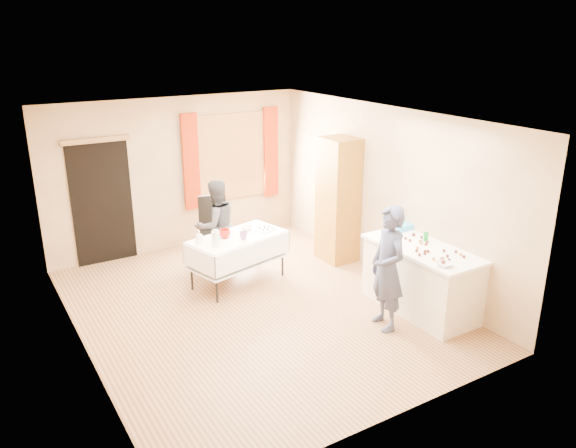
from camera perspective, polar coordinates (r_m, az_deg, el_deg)
floor at (r=7.84m, az=-3.30°, el=-8.51°), size 4.50×5.50×0.02m
ceiling at (r=7.03m, az=-3.71°, el=10.79°), size 4.50×5.50×0.02m
wall_back at (r=9.76m, az=-11.16°, el=4.99°), size 4.50×0.02×2.60m
wall_front at (r=5.23m, az=11.00°, el=-7.63°), size 4.50×0.02×2.60m
wall_left at (r=6.65m, az=-20.96°, el=-2.65°), size 0.02×5.50×2.60m
wall_right at (r=8.57m, az=9.98°, el=3.09°), size 0.02×5.50×2.60m
window_frame at (r=10.06m, az=-5.80°, el=6.84°), size 1.32×0.06×1.52m
window_pane at (r=10.05m, az=-5.76°, el=6.82°), size 1.20×0.02×1.40m
curtain_left at (r=9.71m, az=-9.83°, el=6.21°), size 0.28×0.06×1.65m
curtain_right at (r=10.37m, az=-1.76°, el=7.29°), size 0.28×0.06×1.65m
doorway at (r=9.46m, az=-18.35°, el=2.03°), size 0.95×0.04×2.00m
door_lintel at (r=9.21m, az=-18.97°, el=8.06°), size 1.05×0.06×0.08m
cabinet at (r=9.12m, az=5.11°, el=2.43°), size 0.50×0.60×2.03m
counter at (r=7.80m, az=13.35°, el=-5.42°), size 0.78×1.65×0.91m
party_table at (r=8.41m, az=-5.11°, el=-3.16°), size 1.59×1.08×0.75m
chair at (r=9.23m, az=-7.41°, el=-1.98°), size 0.56×0.56×1.09m
girl at (r=7.12m, az=10.11°, el=-4.46°), size 0.73×0.60×1.62m
woman at (r=8.82m, az=-7.33°, el=-0.16°), size 0.84×0.72×1.47m
soda_can at (r=7.83m, az=13.84°, el=-1.27°), size 0.09×0.09×0.12m
mixing_bowl at (r=7.08m, az=15.55°, el=-3.95°), size 0.24×0.24×0.05m
foam_block at (r=8.01m, az=10.42°, el=-0.71°), size 0.18×0.15×0.08m
blue_basket at (r=8.20m, az=11.48°, el=-0.30°), size 0.31×0.22×0.08m
pitcher at (r=7.90m, az=-7.34°, el=-1.51°), size 0.15×0.15×0.22m
cup_red at (r=8.23m, az=-6.44°, el=-0.97°), size 0.20×0.20×0.13m
cup_rainbow at (r=8.14m, az=-4.55°, el=-1.18°), size 0.22×0.22×0.11m
small_bowl at (r=8.53m, az=-4.21°, el=-0.42°), size 0.30×0.30×0.05m
pastry_tray at (r=8.51m, az=-2.24°, el=-0.57°), size 0.33×0.28×0.02m
bottle at (r=8.09m, az=-9.02°, el=-1.26°), size 0.09×0.09×0.18m
cake_balls at (r=7.51m, az=13.94°, el=-2.48°), size 0.52×0.97×0.04m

